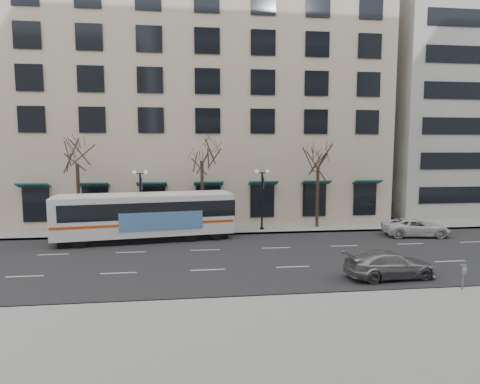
{
  "coord_description": "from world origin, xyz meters",
  "views": [
    {
      "loc": [
        -0.83,
        -24.8,
        6.93
      ],
      "look_at": [
        2.41,
        2.24,
        4.0
      ],
      "focal_mm": 30.0,
      "sensor_mm": 36.0,
      "label": 1
    }
  ],
  "objects": [
    {
      "name": "tree_far_left",
      "position": [
        -10.0,
        8.8,
        6.7
      ],
      "size": [
        3.6,
        3.6,
        8.34
      ],
      "color": "black",
      "rests_on": "ground"
    },
    {
      "name": "building_hotel",
      "position": [
        -2.0,
        21.0,
        12.0
      ],
      "size": [
        40.0,
        20.0,
        24.0
      ],
      "primitive_type": "cube",
      "color": "#BDA890",
      "rests_on": "ground"
    },
    {
      "name": "ground",
      "position": [
        0.0,
        0.0,
        0.0
      ],
      "size": [
        160.0,
        160.0,
        0.0
      ],
      "primitive_type": "plane",
      "color": "black",
      "rests_on": "ground"
    },
    {
      "name": "tree_far_mid",
      "position": [
        0.0,
        8.8,
        6.91
      ],
      "size": [
        3.6,
        3.6,
        8.55
      ],
      "color": "black",
      "rests_on": "ground"
    },
    {
      "name": "lamp_post_left",
      "position": [
        -4.99,
        8.2,
        2.94
      ],
      "size": [
        1.22,
        0.45,
        5.21
      ],
      "color": "black",
      "rests_on": "ground"
    },
    {
      "name": "sidewalk_far",
      "position": [
        5.0,
        9.0,
        0.07
      ],
      "size": [
        80.0,
        4.0,
        0.15
      ],
      "primitive_type": "cube",
      "color": "gray",
      "rests_on": "ground"
    },
    {
      "name": "city_bus",
      "position": [
        -4.27,
        5.81,
        1.96
      ],
      "size": [
        13.49,
        4.68,
        3.58
      ],
      "rotation": [
        0.0,
        0.0,
        0.14
      ],
      "color": "white",
      "rests_on": "ground"
    },
    {
      "name": "silver_car",
      "position": [
        9.72,
        -4.8,
        0.71
      ],
      "size": [
        5.04,
        2.33,
        1.43
      ],
      "primitive_type": "imported",
      "rotation": [
        0.0,
        0.0,
        1.64
      ],
      "color": "#939699",
      "rests_on": "ground"
    },
    {
      "name": "tree_far_right",
      "position": [
        10.0,
        8.8,
        6.42
      ],
      "size": [
        3.6,
        3.6,
        8.06
      ],
      "color": "black",
      "rests_on": "ground"
    },
    {
      "name": "pay_station",
      "position": [
        12.09,
        -7.46,
        1.05
      ],
      "size": [
        0.28,
        0.19,
        1.24
      ],
      "rotation": [
        0.0,
        0.0,
        -0.06
      ],
      "color": "gray",
      "rests_on": "sidewalk_near"
    },
    {
      "name": "lamp_post_right",
      "position": [
        5.01,
        8.2,
        2.94
      ],
      "size": [
        1.22,
        0.45,
        5.21
      ],
      "color": "black",
      "rests_on": "ground"
    },
    {
      "name": "building_office",
      "position": [
        32.0,
        21.0,
        17.5
      ],
      "size": [
        25.0,
        20.0,
        35.0
      ],
      "primitive_type": "cube",
      "color": "#999993",
      "rests_on": "ground"
    },
    {
      "name": "white_pickup",
      "position": [
        16.89,
        4.8,
        0.71
      ],
      "size": [
        5.38,
        2.99,
        1.42
      ],
      "primitive_type": "imported",
      "rotation": [
        0.0,
        0.0,
        1.44
      ],
      "color": "silver",
      "rests_on": "ground"
    }
  ]
}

